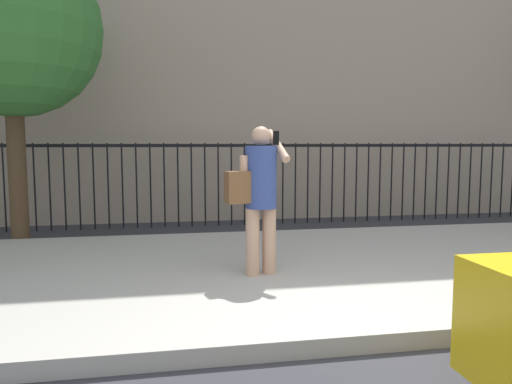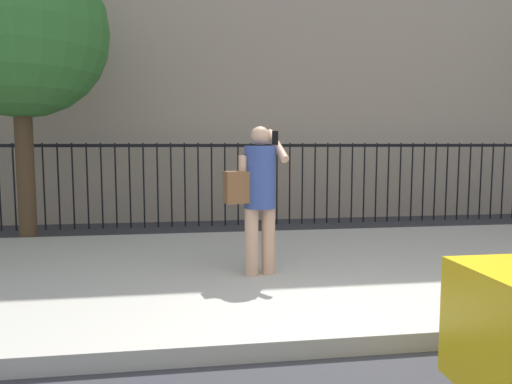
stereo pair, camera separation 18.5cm
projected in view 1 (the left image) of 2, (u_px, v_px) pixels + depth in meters
The scene contains 5 objects.
ground_plane at pixel (382, 353), 3.63m from camera, with size 60.00×60.00×0.00m, color #333338.
sidewalk at pixel (303, 269), 5.77m from camera, with size 28.00×4.40×0.15m, color #B2ADA3.
iron_fence at pixel (251, 173), 9.30m from camera, with size 12.03×0.04×1.60m.
pedestrian_on_phone at pixel (259, 190), 5.17m from camera, with size 0.70×0.49×1.62m.
street_tree_far at pixel (10, 28), 7.07m from camera, with size 2.66×2.66×4.63m.
Camera 1 is at (-1.57, -3.26, 1.58)m, focal length 33.58 mm.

